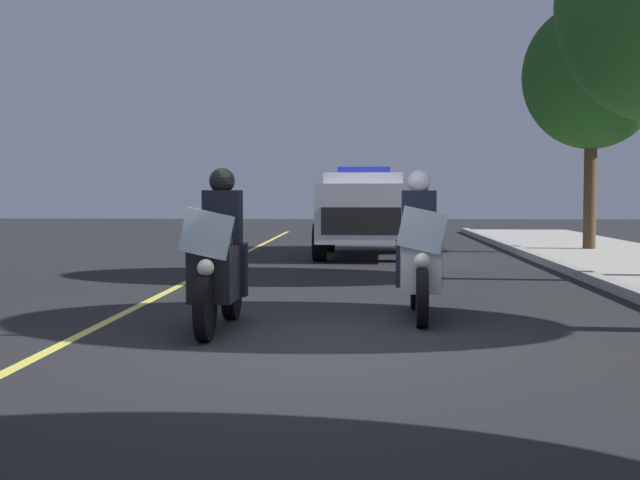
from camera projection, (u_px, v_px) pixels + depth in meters
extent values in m
plane|color=black|center=(311.00, 341.00, 8.53)|extent=(80.00, 80.00, 0.00)
cube|color=#E0D14C|center=(73.00, 339.00, 8.65)|extent=(48.00, 0.12, 0.01)
cylinder|color=black|center=(205.00, 309.00, 8.50)|extent=(0.64, 0.13, 0.64)
cylinder|color=black|center=(232.00, 292.00, 9.99)|extent=(0.64, 0.15, 0.64)
cube|color=black|center=(219.00, 272.00, 9.21)|extent=(1.21, 0.46, 0.56)
ellipsoid|color=black|center=(218.00, 243.00, 9.14)|extent=(0.57, 0.33, 0.24)
cube|color=silver|center=(207.00, 234.00, 8.56)|extent=(0.07, 0.56, 0.53)
sphere|color=#F9F4CC|center=(206.00, 268.00, 8.51)|extent=(0.17, 0.17, 0.17)
sphere|color=red|center=(194.00, 240.00, 8.70)|extent=(0.09, 0.09, 0.09)
sphere|color=#1933F2|center=(225.00, 240.00, 8.68)|extent=(0.09, 0.09, 0.09)
cube|color=black|center=(223.00, 218.00, 9.41)|extent=(0.29, 0.41, 0.60)
cube|color=black|center=(240.00, 270.00, 9.36)|extent=(0.18, 0.14, 0.56)
cube|color=black|center=(204.00, 270.00, 9.39)|extent=(0.18, 0.14, 0.56)
sphere|color=black|center=(222.00, 181.00, 9.36)|extent=(0.28, 0.28, 0.28)
cylinder|color=black|center=(422.00, 298.00, 9.38)|extent=(0.64, 0.13, 0.64)
cylinder|color=black|center=(417.00, 284.00, 10.87)|extent=(0.64, 0.15, 0.64)
cube|color=silver|center=(419.00, 265.00, 10.09)|extent=(1.21, 0.46, 0.56)
ellipsoid|color=silver|center=(420.00, 239.00, 10.02)|extent=(0.57, 0.33, 0.24)
cube|color=silver|center=(422.00, 230.00, 9.44)|extent=(0.07, 0.56, 0.53)
sphere|color=#F9F4CC|center=(422.00, 261.00, 9.40)|extent=(0.17, 0.17, 0.17)
sphere|color=red|center=(407.00, 236.00, 9.58)|extent=(0.09, 0.09, 0.09)
sphere|color=#1933F2|center=(436.00, 236.00, 9.56)|extent=(0.09, 0.09, 0.09)
cube|color=black|center=(419.00, 216.00, 10.29)|extent=(0.29, 0.41, 0.60)
cube|color=black|center=(436.00, 264.00, 10.24)|extent=(0.18, 0.14, 0.56)
cube|color=black|center=(402.00, 263.00, 10.27)|extent=(0.18, 0.14, 0.56)
sphere|color=white|center=(419.00, 182.00, 10.25)|extent=(0.28, 0.28, 0.28)
cube|color=silver|center=(364.00, 212.00, 19.99)|extent=(4.94, 2.00, 1.24)
cube|color=silver|center=(364.00, 181.00, 20.25)|extent=(2.43, 1.79, 0.36)
cube|color=#2633D8|center=(364.00, 170.00, 20.03)|extent=(0.30, 1.21, 0.14)
cube|color=black|center=(361.00, 221.00, 17.60)|extent=(0.15, 1.62, 0.56)
cylinder|color=black|center=(405.00, 243.00, 18.41)|extent=(0.81, 0.30, 0.80)
cylinder|color=black|center=(320.00, 242.00, 18.54)|extent=(0.81, 0.30, 0.80)
cylinder|color=black|center=(401.00, 235.00, 21.50)|extent=(0.81, 0.30, 0.80)
cylinder|color=black|center=(329.00, 235.00, 21.63)|extent=(0.81, 0.30, 0.80)
cylinder|color=#42301E|center=(590.00, 190.00, 21.10)|extent=(0.30, 0.30, 2.85)
ellipsoid|color=#1E4C19|center=(592.00, 76.00, 20.95)|extent=(3.31, 3.31, 3.53)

